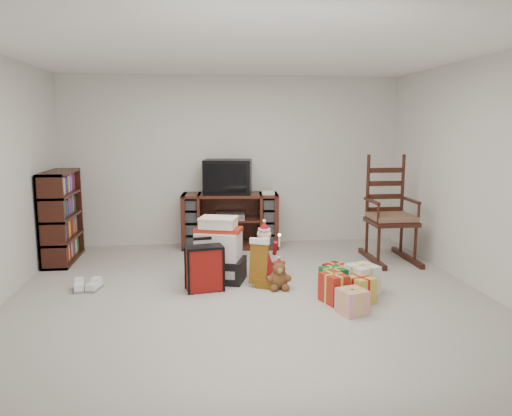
{
  "coord_description": "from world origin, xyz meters",
  "views": [
    {
      "loc": [
        -0.51,
        -4.96,
        1.77
      ],
      "look_at": [
        0.13,
        0.6,
        0.85
      ],
      "focal_mm": 35.0,
      "sensor_mm": 36.0,
      "label": 1
    }
  ],
  "objects": [
    {
      "name": "mrs_claus_figurine",
      "position": [
        -0.3,
        0.65,
        0.25
      ],
      "size": [
        0.31,
        0.3,
        0.64
      ],
      "color": "maroon",
      "rests_on": "floor"
    },
    {
      "name": "teddy_bear",
      "position": [
        0.34,
        0.24,
        0.14
      ],
      "size": [
        0.21,
        0.19,
        0.31
      ],
      "color": "brown",
      "rests_on": "floor"
    },
    {
      "name": "rocking_chair",
      "position": [
        2.0,
        1.3,
        0.49
      ],
      "size": [
        0.59,
        0.96,
        1.45
      ],
      "rotation": [
        0.0,
        0.0,
        0.01
      ],
      "color": "#3C1810",
      "rests_on": "floor"
    },
    {
      "name": "bookshelf",
      "position": [
        -2.31,
        1.72,
        0.57
      ],
      "size": [
        0.33,
        0.98,
        1.19
      ],
      "color": "#3C1810",
      "rests_on": "floor"
    },
    {
      "name": "stocking",
      "position": [
        0.14,
        0.35,
        0.28
      ],
      "size": [
        0.28,
        0.21,
        0.55
      ],
      "primitive_type": null,
      "rotation": [
        0.0,
        0.0,
        -0.43
      ],
      "color": "#0D7713",
      "rests_on": "floor"
    },
    {
      "name": "red_suitcase",
      "position": [
        -0.46,
        0.28,
        0.25
      ],
      "size": [
        0.41,
        0.26,
        0.58
      ],
      "rotation": [
        0.0,
        0.0,
        0.18
      ],
      "color": "maroon",
      "rests_on": "floor"
    },
    {
      "name": "room",
      "position": [
        0.0,
        0.0,
        1.25
      ],
      "size": [
        5.01,
        5.01,
        2.51
      ],
      "color": "beige",
      "rests_on": "ground"
    },
    {
      "name": "gift_pile",
      "position": [
        -0.3,
        0.62,
        0.32
      ],
      "size": [
        0.67,
        0.57,
        0.73
      ],
      "rotation": [
        0.0,
        0.0,
        -0.29
      ],
      "color": "black",
      "rests_on": "floor"
    },
    {
      "name": "sneaker_pair",
      "position": [
        -1.74,
        0.44,
        0.04
      ],
      "size": [
        0.32,
        0.26,
        0.09
      ],
      "rotation": [
        0.0,
        0.0,
        0.03
      ],
      "color": "white",
      "rests_on": "floor"
    },
    {
      "name": "santa_figurine",
      "position": [
        0.24,
        0.72,
        0.26
      ],
      "size": [
        0.33,
        0.31,
        0.67
      ],
      "color": "maroon",
      "rests_on": "floor"
    },
    {
      "name": "tv_stand",
      "position": [
        -0.06,
        2.22,
        0.4
      ],
      "size": [
        1.43,
        0.6,
        0.79
      ],
      "rotation": [
        0.0,
        0.0,
        -0.08
      ],
      "color": "#4D1D16",
      "rests_on": "floor"
    },
    {
      "name": "gift_cluster",
      "position": [
        0.99,
        -0.12,
        0.12
      ],
      "size": [
        0.72,
        1.01,
        0.25
      ],
      "color": "#A42112",
      "rests_on": "floor"
    },
    {
      "name": "crt_television",
      "position": [
        -0.09,
        2.24,
        1.04
      ],
      "size": [
        0.74,
        0.59,
        0.49
      ],
      "rotation": [
        0.0,
        0.0,
        -0.16
      ],
      "color": "black",
      "rests_on": "tv_stand"
    }
  ]
}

